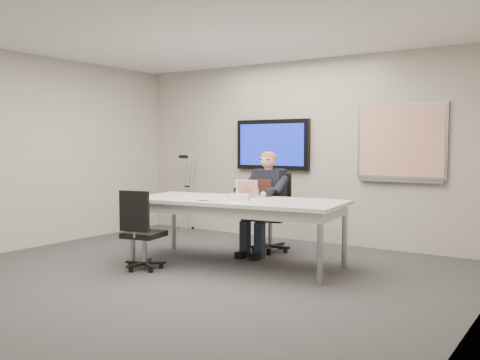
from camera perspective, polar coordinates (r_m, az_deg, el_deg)
The scene contains 15 objects.
floor at distance 6.04m, azimuth -6.80°, elevation -10.60°, with size 6.00×6.00×0.02m, color #353538.
ceiling at distance 6.00m, azimuth -7.02°, elevation 16.30°, with size 6.00×6.00×0.02m, color white.
wall_back at distance 8.36m, azimuth 6.62°, elevation 3.08°, with size 6.00×0.02×2.80m, color #ABA69A.
wall_left at distance 8.13m, azimuth -23.19°, elevation 2.78°, with size 0.02×6.00×2.80m, color #ABA69A.
wall_right at distance 4.52m, azimuth 23.39°, elevation 2.24°, with size 0.02×6.00×2.80m, color #ABA69A.
conference_table at distance 6.65m, azimuth -0.41°, elevation -2.86°, with size 2.79×1.42×0.82m.
tv_display at distance 8.55m, azimuth 3.47°, elevation 3.78°, with size 1.30×0.09×0.80m.
whiteboard at distance 7.75m, azimuth 16.80°, elevation 3.86°, with size 1.25×0.08×1.10m.
office_chair_far at distance 7.56m, azimuth 3.38°, elevation -5.03°, with size 0.59×0.59×1.09m.
office_chair_near at distance 6.53m, azimuth -10.39°, elevation -6.84°, with size 0.54×0.54×0.96m.
seated_person at distance 7.30m, azimuth 2.38°, elevation -3.55°, with size 0.44×0.76×1.41m.
crutch at distance 9.39m, azimuth -5.55°, elevation -1.26°, with size 0.18×0.33×1.35m, color #B0B4B9, non-canonical shape.
laptop at distance 6.90m, azimuth 0.40°, elevation -1.37°, with size 0.34×0.33×0.22m.
name_tent at distance 6.42m, azimuth -0.05°, elevation -1.83°, with size 0.23×0.07×0.09m, color silver, non-canonical shape.
pen at distance 6.44m, azimuth -3.85°, elevation -2.18°, with size 0.01×0.01×0.13m, color black.
Camera 1 is at (3.81, -4.44, 1.50)m, focal length 40.00 mm.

